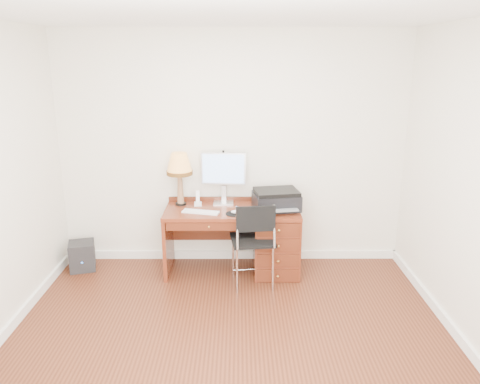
{
  "coord_description": "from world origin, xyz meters",
  "views": [
    {
      "loc": [
        0.07,
        -3.56,
        2.4
      ],
      "look_at": [
        0.09,
        1.2,
        1.01
      ],
      "focal_mm": 35.0,
      "sensor_mm": 36.0,
      "label": 1
    }
  ],
  "objects_px": {
    "desk": "(260,237)",
    "equipment_box": "(82,256)",
    "printer": "(276,199)",
    "phone": "(198,201)",
    "chair": "(253,236)",
    "monitor": "(223,171)",
    "leg_lamp": "(179,167)"
  },
  "relations": [
    {
      "from": "leg_lamp",
      "to": "equipment_box",
      "type": "relative_size",
      "value": 1.84
    },
    {
      "from": "phone",
      "to": "monitor",
      "type": "bearing_deg",
      "value": 15.52
    },
    {
      "from": "phone",
      "to": "chair",
      "type": "relative_size",
      "value": 0.18
    },
    {
      "from": "chair",
      "to": "equipment_box",
      "type": "height_order",
      "value": "chair"
    },
    {
      "from": "monitor",
      "to": "leg_lamp",
      "type": "xyz_separation_m",
      "value": [
        -0.49,
        -0.07,
        0.07
      ]
    },
    {
      "from": "monitor",
      "to": "phone",
      "type": "relative_size",
      "value": 3.44
    },
    {
      "from": "desk",
      "to": "printer",
      "type": "distance_m",
      "value": 0.48
    },
    {
      "from": "printer",
      "to": "equipment_box",
      "type": "bearing_deg",
      "value": 169.8
    },
    {
      "from": "phone",
      "to": "printer",
      "type": "bearing_deg",
      "value": -11.45
    },
    {
      "from": "desk",
      "to": "equipment_box",
      "type": "relative_size",
      "value": 4.57
    },
    {
      "from": "printer",
      "to": "desk",
      "type": "bearing_deg",
      "value": 173.82
    },
    {
      "from": "monitor",
      "to": "chair",
      "type": "distance_m",
      "value": 0.89
    },
    {
      "from": "desk",
      "to": "monitor",
      "type": "xyz_separation_m",
      "value": [
        -0.43,
        0.23,
        0.71
      ]
    },
    {
      "from": "printer",
      "to": "chair",
      "type": "distance_m",
      "value": 0.55
    },
    {
      "from": "leg_lamp",
      "to": "phone",
      "type": "height_order",
      "value": "leg_lamp"
    },
    {
      "from": "equipment_box",
      "to": "monitor",
      "type": "bearing_deg",
      "value": -9.22
    },
    {
      "from": "desk",
      "to": "leg_lamp",
      "type": "relative_size",
      "value": 2.48
    },
    {
      "from": "monitor",
      "to": "equipment_box",
      "type": "relative_size",
      "value": 1.82
    },
    {
      "from": "chair",
      "to": "equipment_box",
      "type": "distance_m",
      "value": 2.06
    },
    {
      "from": "desk",
      "to": "leg_lamp",
      "type": "xyz_separation_m",
      "value": [
        -0.91,
        0.16,
        0.78
      ]
    },
    {
      "from": "printer",
      "to": "leg_lamp",
      "type": "bearing_deg",
      "value": 162.83
    },
    {
      "from": "leg_lamp",
      "to": "phone",
      "type": "relative_size",
      "value": 3.48
    },
    {
      "from": "leg_lamp",
      "to": "phone",
      "type": "xyz_separation_m",
      "value": [
        0.2,
        -0.03,
        -0.39
      ]
    },
    {
      "from": "desk",
      "to": "printer",
      "type": "relative_size",
      "value": 2.74
    },
    {
      "from": "leg_lamp",
      "to": "equipment_box",
      "type": "bearing_deg",
      "value": -174.24
    },
    {
      "from": "desk",
      "to": "phone",
      "type": "relative_size",
      "value": 8.65
    },
    {
      "from": "desk",
      "to": "leg_lamp",
      "type": "bearing_deg",
      "value": 170.18
    },
    {
      "from": "phone",
      "to": "leg_lamp",
      "type": "bearing_deg",
      "value": 168.05
    },
    {
      "from": "monitor",
      "to": "leg_lamp",
      "type": "bearing_deg",
      "value": -165.88
    },
    {
      "from": "printer",
      "to": "leg_lamp",
      "type": "distance_m",
      "value": 1.15
    },
    {
      "from": "desk",
      "to": "equipment_box",
      "type": "distance_m",
      "value": 2.08
    },
    {
      "from": "desk",
      "to": "equipment_box",
      "type": "bearing_deg",
      "value": 178.84
    }
  ]
}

